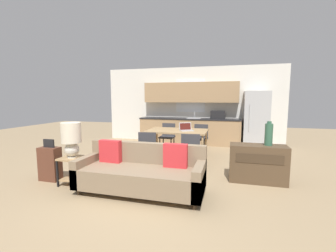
# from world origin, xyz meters

# --- Properties ---
(ground_plane) EXTENTS (20.00, 20.00, 0.00)m
(ground_plane) POSITION_xyz_m (0.00, 0.00, 0.00)
(ground_plane) COLOR #9E8460
(wall_back) EXTENTS (6.40, 0.07, 2.70)m
(wall_back) POSITION_xyz_m (-0.00, 4.63, 1.35)
(wall_back) COLOR silver
(wall_back) RESTS_ON ground_plane
(kitchen_counter) EXTENTS (3.51, 0.65, 2.15)m
(kitchen_counter) POSITION_xyz_m (0.02, 4.33, 0.84)
(kitchen_counter) COLOR tan
(kitchen_counter) RESTS_ON ground_plane
(refrigerator) EXTENTS (0.76, 0.78, 1.82)m
(refrigerator) POSITION_xyz_m (2.18, 4.21, 0.91)
(refrigerator) COLOR #B7BABC
(refrigerator) RESTS_ON ground_plane
(dining_table) EXTENTS (1.51, 0.98, 0.78)m
(dining_table) POSITION_xyz_m (0.07, 2.11, 0.71)
(dining_table) COLOR tan
(dining_table) RESTS_ON ground_plane
(couch) EXTENTS (2.12, 0.80, 0.84)m
(couch) POSITION_xyz_m (-0.07, -0.04, 0.33)
(couch) COLOR #3D2D1E
(couch) RESTS_ON ground_plane
(side_table) EXTENTS (0.41, 0.41, 0.51)m
(side_table) POSITION_xyz_m (-1.42, -0.06, 0.34)
(side_table) COLOR tan
(side_table) RESTS_ON ground_plane
(table_lamp) EXTENTS (0.35, 0.35, 0.64)m
(table_lamp) POSITION_xyz_m (-1.41, -0.07, 0.88)
(table_lamp) COLOR silver
(table_lamp) RESTS_ON side_table
(credenza) EXTENTS (1.03, 0.43, 0.71)m
(credenza) POSITION_xyz_m (1.89, 0.97, 0.36)
(credenza) COLOR brown
(credenza) RESTS_ON ground_plane
(vase) EXTENTS (0.14, 0.14, 0.45)m
(vase) POSITION_xyz_m (2.06, 0.98, 0.92)
(vase) COLOR #336047
(vase) RESTS_ON credenza
(dining_chair_far_left) EXTENTS (0.42, 0.42, 0.84)m
(dining_chair_far_left) POSITION_xyz_m (-0.42, 2.93, 0.48)
(dining_chair_far_left) COLOR #38383D
(dining_chair_far_left) RESTS_ON ground_plane
(dining_chair_far_right) EXTENTS (0.46, 0.46, 0.84)m
(dining_chair_far_right) POSITION_xyz_m (0.56, 2.91, 0.48)
(dining_chair_far_right) COLOR #38383D
(dining_chair_far_right) RESTS_ON ground_plane
(dining_chair_near_right) EXTENTS (0.46, 0.46, 0.84)m
(dining_chair_near_right) POSITION_xyz_m (0.56, 1.26, 0.48)
(dining_chair_near_right) COLOR #38383D
(dining_chair_near_right) RESTS_ON ground_plane
(dining_chair_near_left) EXTENTS (0.47, 0.47, 0.84)m
(dining_chair_near_left) POSITION_xyz_m (-0.41, 1.25, 0.48)
(dining_chair_near_left) COLOR #38383D
(dining_chair_near_left) RESTS_ON ground_plane
(laptop) EXTENTS (0.40, 0.38, 0.20)m
(laptop) POSITION_xyz_m (0.30, 2.07, 0.82)
(laptop) COLOR #B7BABC
(laptop) RESTS_ON dining_table
(suitcase) EXTENTS (0.39, 0.22, 0.81)m
(suitcase) POSITION_xyz_m (-1.98, -0.00, 0.33)
(suitcase) COLOR brown
(suitcase) RESTS_ON ground_plane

